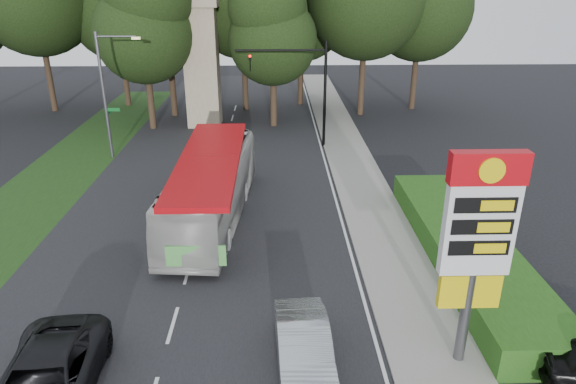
{
  "coord_description": "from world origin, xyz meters",
  "views": [
    {
      "loc": [
        3.57,
        -10.54,
        11.04
      ],
      "look_at": [
        4.13,
        10.48,
        2.2
      ],
      "focal_mm": 32.0,
      "sensor_mm": 36.0,
      "label": 1
    }
  ],
  "objects_px": {
    "streetlight_signs": "(107,90)",
    "transit_bus": "(212,188)",
    "monument": "(202,60)",
    "sedan_silver": "(304,350)",
    "traffic_signal_mast": "(306,80)",
    "gas_station_pylon": "(478,234)",
    "suv_charcoal": "(45,383)"
  },
  "relations": [
    {
      "from": "traffic_signal_mast",
      "to": "transit_bus",
      "type": "distance_m",
      "value": 13.05
    },
    {
      "from": "gas_station_pylon",
      "to": "streetlight_signs",
      "type": "height_order",
      "value": "streetlight_signs"
    },
    {
      "from": "streetlight_signs",
      "to": "suv_charcoal",
      "type": "distance_m",
      "value": 22.16
    },
    {
      "from": "monument",
      "to": "sedan_silver",
      "type": "relative_size",
      "value": 2.22
    },
    {
      "from": "traffic_signal_mast",
      "to": "streetlight_signs",
      "type": "distance_m",
      "value": 12.83
    },
    {
      "from": "streetlight_signs",
      "to": "monument",
      "type": "xyz_separation_m",
      "value": [
        4.99,
        7.99,
        0.67
      ]
    },
    {
      "from": "traffic_signal_mast",
      "to": "transit_bus",
      "type": "bearing_deg",
      "value": -114.1
    },
    {
      "from": "sedan_silver",
      "to": "transit_bus",
      "type": "bearing_deg",
      "value": 107.0
    },
    {
      "from": "streetlight_signs",
      "to": "monument",
      "type": "height_order",
      "value": "monument"
    },
    {
      "from": "streetlight_signs",
      "to": "transit_bus",
      "type": "distance_m",
      "value": 12.49
    },
    {
      "from": "gas_station_pylon",
      "to": "streetlight_signs",
      "type": "distance_m",
      "value": 25.74
    },
    {
      "from": "monument",
      "to": "transit_bus",
      "type": "xyz_separation_m",
      "value": [
        2.5,
        -17.58,
        -3.48
      ]
    },
    {
      "from": "gas_station_pylon",
      "to": "sedan_silver",
      "type": "bearing_deg",
      "value": -177.1
    },
    {
      "from": "streetlight_signs",
      "to": "sedan_silver",
      "type": "relative_size",
      "value": 1.76
    },
    {
      "from": "traffic_signal_mast",
      "to": "streetlight_signs",
      "type": "bearing_deg",
      "value": -171.08
    },
    {
      "from": "streetlight_signs",
      "to": "traffic_signal_mast",
      "type": "bearing_deg",
      "value": 8.92
    },
    {
      "from": "transit_bus",
      "to": "suv_charcoal",
      "type": "relative_size",
      "value": 2.1
    },
    {
      "from": "gas_station_pylon",
      "to": "traffic_signal_mast",
      "type": "xyz_separation_m",
      "value": [
        -3.52,
        22.0,
        0.22
      ]
    },
    {
      "from": "monument",
      "to": "transit_bus",
      "type": "height_order",
      "value": "monument"
    },
    {
      "from": "monument",
      "to": "sedan_silver",
      "type": "height_order",
      "value": "monument"
    },
    {
      "from": "streetlight_signs",
      "to": "suv_charcoal",
      "type": "bearing_deg",
      "value": -78.95
    },
    {
      "from": "monument",
      "to": "suv_charcoal",
      "type": "relative_size",
      "value": 1.81
    },
    {
      "from": "traffic_signal_mast",
      "to": "monument",
      "type": "height_order",
      "value": "monument"
    },
    {
      "from": "gas_station_pylon",
      "to": "suv_charcoal",
      "type": "height_order",
      "value": "gas_station_pylon"
    },
    {
      "from": "monument",
      "to": "sedan_silver",
      "type": "distance_m",
      "value": 29.29
    },
    {
      "from": "monument",
      "to": "suv_charcoal",
      "type": "distance_m",
      "value": 29.77
    },
    {
      "from": "gas_station_pylon",
      "to": "suv_charcoal",
      "type": "bearing_deg",
      "value": -173.18
    },
    {
      "from": "gas_station_pylon",
      "to": "monument",
      "type": "height_order",
      "value": "monument"
    },
    {
      "from": "gas_station_pylon",
      "to": "sedan_silver",
      "type": "relative_size",
      "value": 1.51
    },
    {
      "from": "monument",
      "to": "sedan_silver",
      "type": "xyz_separation_m",
      "value": [
        6.38,
        -28.25,
        -4.36
      ]
    },
    {
      "from": "gas_station_pylon",
      "to": "monument",
      "type": "relative_size",
      "value": 0.68
    },
    {
      "from": "suv_charcoal",
      "to": "transit_bus",
      "type": "bearing_deg",
      "value": 70.4
    }
  ]
}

